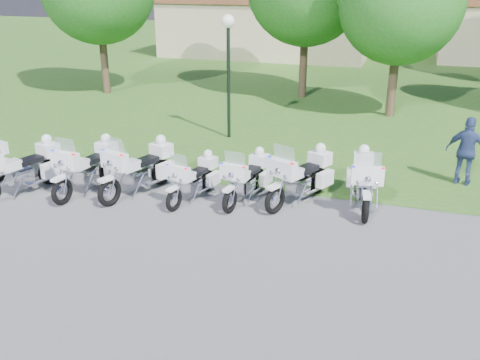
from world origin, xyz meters
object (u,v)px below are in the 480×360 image
(motorcycle_4, at_px, (194,178))
(lamp_post, at_px, (228,47))
(motorcycle_2, at_px, (89,166))
(motorcycle_6, at_px, (302,175))
(motorcycle_1, at_px, (23,167))
(motorcycle_3, at_px, (140,167))
(motorcycle_5, at_px, (247,177))
(bystander_c, at_px, (467,152))
(motorcycle_7, at_px, (364,179))

(motorcycle_4, distance_m, lamp_post, 6.25)
(motorcycle_2, xyz_separation_m, motorcycle_6, (5.62, 1.06, 0.00))
(motorcycle_6, xyz_separation_m, lamp_post, (-3.67, 4.86, 2.50))
(motorcycle_1, xyz_separation_m, motorcycle_3, (2.97, 0.96, -0.00))
(motorcycle_5, relative_size, motorcycle_6, 0.96)
(motorcycle_2, relative_size, lamp_post, 0.59)
(motorcycle_2, xyz_separation_m, bystander_c, (9.70, 3.64, 0.25))
(motorcycle_1, height_order, motorcycle_6, motorcycle_1)
(motorcycle_2, relative_size, motorcycle_3, 1.01)
(motorcycle_1, relative_size, motorcycle_6, 1.08)
(motorcycle_5, distance_m, motorcycle_6, 1.40)
(motorcycle_2, bearing_deg, lamp_post, -100.43)
(motorcycle_3, relative_size, lamp_post, 0.59)
(motorcycle_1, bearing_deg, bystander_c, -141.88)
(motorcycle_1, xyz_separation_m, motorcycle_4, (4.50, 1.01, -0.14))
(motorcycle_6, distance_m, bystander_c, 4.84)
(motorcycle_1, distance_m, bystander_c, 12.07)
(motorcycle_5, distance_m, bystander_c, 6.18)
(motorcycle_2, xyz_separation_m, motorcycle_5, (4.26, 0.72, -0.08))
(motorcycle_4, height_order, motorcycle_7, motorcycle_7)
(motorcycle_4, bearing_deg, motorcycle_3, 14.30)
(motorcycle_5, height_order, motorcycle_7, motorcycle_7)
(motorcycle_4, xyz_separation_m, motorcycle_5, (1.33, 0.39, 0.04))
(motorcycle_3, height_order, motorcycle_6, motorcycle_3)
(motorcycle_6, distance_m, lamp_post, 6.58)
(bystander_c, bearing_deg, motorcycle_6, 46.28)
(motorcycle_4, distance_m, motorcycle_7, 4.35)
(motorcycle_4, bearing_deg, bystander_c, -141.63)
(motorcycle_3, xyz_separation_m, motorcycle_5, (2.85, 0.45, -0.10))
(motorcycle_1, relative_size, bystander_c, 1.32)
(motorcycle_3, xyz_separation_m, motorcycle_6, (4.21, 0.78, -0.02))
(motorcycle_2, distance_m, motorcycle_4, 2.96)
(motorcycle_2, height_order, bystander_c, bystander_c)
(motorcycle_2, xyz_separation_m, lamp_post, (1.95, 5.92, 2.50))
(motorcycle_1, xyz_separation_m, motorcycle_7, (8.74, 1.98, -0.03))
(motorcycle_5, bearing_deg, motorcycle_6, -156.07)
(motorcycle_6, relative_size, motorcycle_7, 0.94)
(motorcycle_2, relative_size, bystander_c, 1.31)
(motorcycle_2, distance_m, motorcycle_5, 4.33)
(motorcycle_3, bearing_deg, motorcycle_6, -150.67)
(motorcycle_6, bearing_deg, motorcycle_3, 35.52)
(motorcycle_7, bearing_deg, motorcycle_1, 3.84)
(motorcycle_4, distance_m, bystander_c, 7.54)
(motorcycle_7, bearing_deg, motorcycle_4, 3.96)
(motorcycle_5, bearing_deg, bystander_c, -141.88)
(motorcycle_2, height_order, motorcycle_5, motorcycle_2)
(motorcycle_1, distance_m, motorcycle_2, 1.70)
(motorcycle_7, bearing_deg, motorcycle_6, -0.16)
(motorcycle_5, height_order, lamp_post, lamp_post)
(motorcycle_2, distance_m, motorcycle_3, 1.44)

